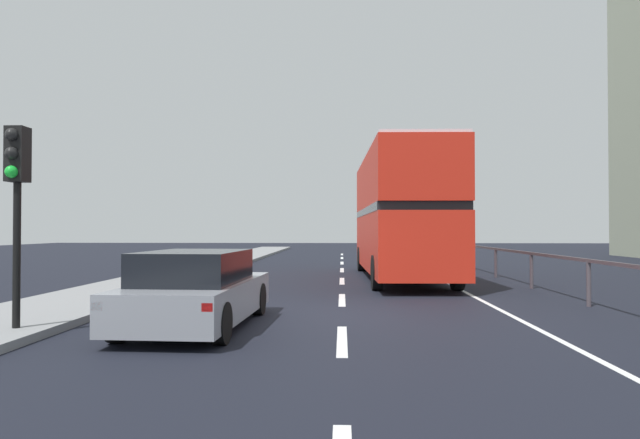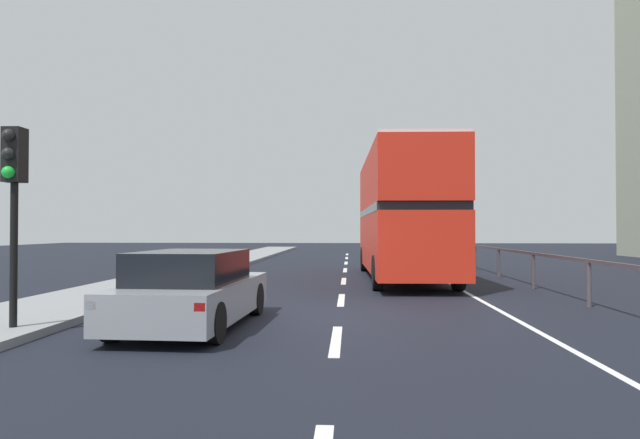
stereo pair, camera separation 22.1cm
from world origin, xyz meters
name	(u,v)px [view 2 (the right image)]	position (x,y,z in m)	size (l,w,h in m)	color
ground_plane	(339,317)	(0.00, 0.00, -0.05)	(73.69, 120.00, 0.10)	black
near_sidewalk_kerb	(51,309)	(-6.05, 0.00, 0.07)	(2.66, 80.00, 0.14)	gray
lane_paint_markings	(403,279)	(2.07, 8.38, 0.00)	(3.54, 46.00, 0.01)	silver
bridge_side_railing	(499,253)	(5.54, 9.00, 0.88)	(0.10, 42.00, 1.07)	#4C4248
double_decker_bus_red	(402,213)	(2.03, 8.20, 2.32)	(2.77, 10.48, 4.34)	red
hatchback_car_near	(193,290)	(-2.57, -1.63, 0.65)	(1.97, 4.43, 1.36)	gray
traffic_signal_pole	(14,177)	(-5.27, -2.61, 2.59)	(0.30, 0.42, 3.26)	black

